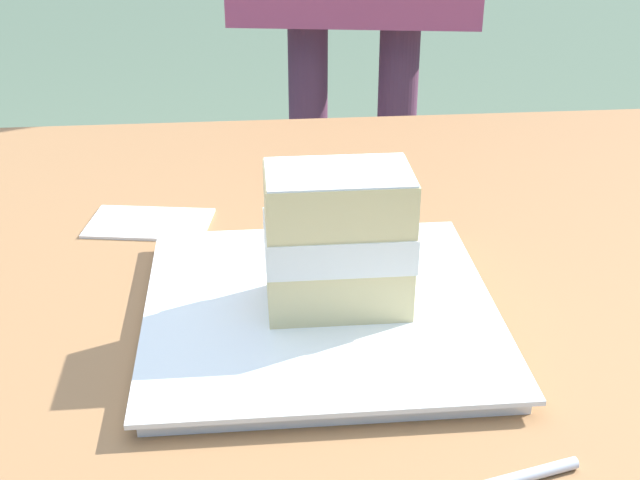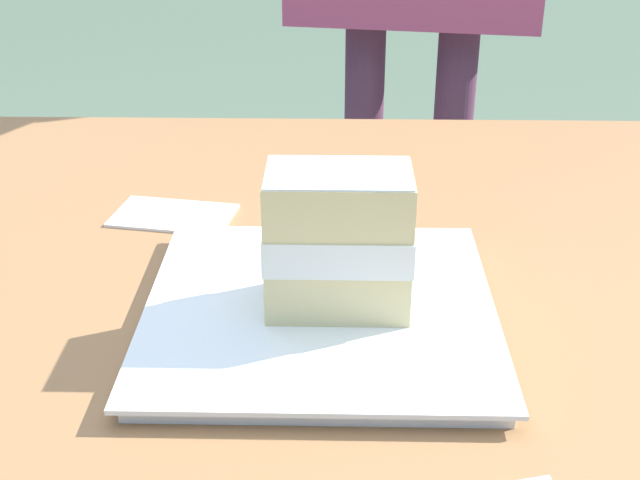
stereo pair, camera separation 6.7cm
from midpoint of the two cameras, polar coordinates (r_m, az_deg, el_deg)
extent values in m
cylinder|color=olive|center=(1.40, 17.93, -8.01)|extent=(0.07, 0.07, 0.71)
cube|color=olive|center=(0.80, -19.94, -4.38)|extent=(1.60, 0.88, 0.04)
cube|color=white|center=(0.70, -2.74, -5.05)|extent=(0.27, 0.27, 0.01)
cube|color=white|center=(0.70, -2.75, -4.49)|extent=(0.28, 0.28, 0.00)
cube|color=#EAD18C|center=(0.68, -1.60, -2.80)|extent=(0.11, 0.07, 0.04)
cube|color=white|center=(0.67, -1.64, -0.11)|extent=(0.12, 0.07, 0.03)
sphere|color=red|center=(0.70, -1.68, 1.29)|extent=(0.02, 0.02, 0.02)
sphere|color=red|center=(0.70, 1.08, 0.96)|extent=(0.02, 0.02, 0.02)
sphere|color=red|center=(0.69, -3.33, 1.42)|extent=(0.01, 0.01, 0.01)
cube|color=#EAD18C|center=(0.65, -1.68, 2.71)|extent=(0.11, 0.07, 0.04)
cube|color=white|center=(0.64, -1.71, 4.51)|extent=(0.11, 0.07, 0.00)
cube|color=silver|center=(0.88, -13.49, 1.06)|extent=(0.13, 0.09, 0.00)
cylinder|color=#5D3049|center=(1.69, -1.87, 1.38)|extent=(0.07, 0.07, 0.80)
cylinder|color=#5D3049|center=(1.68, 3.75, 1.22)|extent=(0.07, 0.07, 0.80)
camera|label=1|loc=(0.03, -92.86, -1.45)|focal=47.74mm
camera|label=2|loc=(0.03, 87.14, 1.45)|focal=47.74mm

